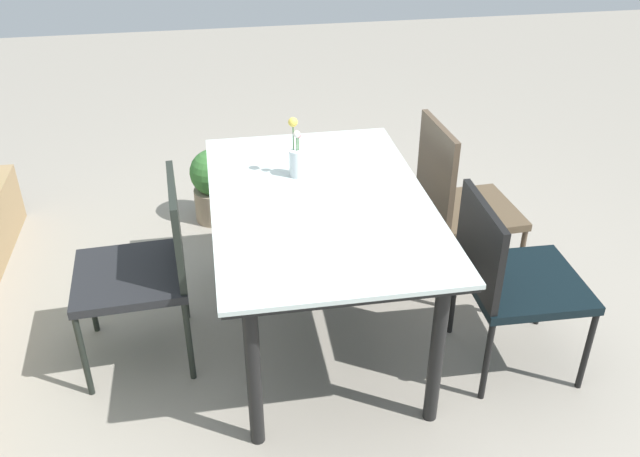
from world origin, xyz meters
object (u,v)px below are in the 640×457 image
object	(u,v)px
chair_near_right	(457,199)
potted_plant	(214,184)
chair_far_side	(146,262)
flower_vase	(297,157)
chair_near_left	(509,274)
dining_table	(320,214)

from	to	relation	value
chair_near_right	potted_plant	world-z (taller)	chair_near_right
chair_far_side	flower_vase	distance (m)	0.83
potted_plant	chair_near_left	bearing A→B (deg)	-141.63
dining_table	flower_vase	xyz separation A→B (m)	(0.25, 0.07, 0.17)
chair_near_left	chair_near_right	bearing A→B (deg)	-177.91
chair_near_left	potted_plant	xyz separation A→B (m)	(1.57, 1.24, -0.25)
flower_vase	dining_table	bearing A→B (deg)	-164.78
dining_table	chair_far_side	bearing A→B (deg)	89.58
dining_table	chair_near_left	bearing A→B (deg)	-112.83
flower_vase	potted_plant	xyz separation A→B (m)	(0.99, 0.39, -0.61)
dining_table	chair_far_side	size ratio (longest dim) A/B	1.67
dining_table	flower_vase	size ratio (longest dim) A/B	5.13
dining_table	flower_vase	bearing A→B (deg)	15.22
chair_far_side	chair_near_left	xyz separation A→B (m)	(-0.34, -1.56, -0.02)
chair_near_left	flower_vase	bearing A→B (deg)	-122.63
chair_far_side	flower_vase	bearing A→B (deg)	-74.50
chair_near_right	chair_far_side	distance (m)	1.59
chair_far_side	potted_plant	distance (m)	1.30
dining_table	chair_near_right	xyz separation A→B (m)	(0.33, -0.78, -0.17)
flower_vase	chair_near_right	bearing A→B (deg)	-84.52
chair_far_side	potted_plant	size ratio (longest dim) A/B	1.88
chair_near_right	chair_far_side	xyz separation A→B (m)	(-0.32, 1.56, -0.00)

